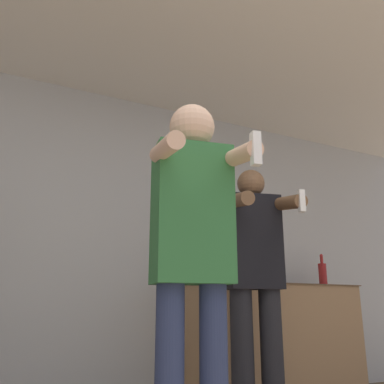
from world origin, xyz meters
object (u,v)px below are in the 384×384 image
(bottle_dark_rum, at_px, (261,270))
(bottle_green_wine, at_px, (242,269))
(person_woman_foreground, at_px, (193,247))
(person_man_side, at_px, (255,277))
(bottle_tall_gin, at_px, (323,274))
(bottle_brown_liquor, at_px, (223,268))

(bottle_dark_rum, bearing_deg, bottle_green_wine, 180.00)
(person_woman_foreground, relative_size, person_man_side, 0.99)
(bottle_dark_rum, bearing_deg, bottle_tall_gin, 0.00)
(bottle_green_wine, xyz_separation_m, bottle_brown_liquor, (-0.19, -0.00, -0.00))
(bottle_tall_gin, relative_size, person_woman_foreground, 0.18)
(person_woman_foreground, bearing_deg, person_man_side, 40.98)
(bottle_brown_liquor, height_order, person_man_side, person_man_side)
(bottle_green_wine, height_order, bottle_brown_liquor, bottle_brown_liquor)
(bottle_brown_liquor, distance_m, person_woman_foreground, 1.77)
(person_woman_foreground, bearing_deg, bottle_tall_gin, 34.12)
(bottle_brown_liquor, bearing_deg, person_woman_foreground, -125.24)
(bottle_green_wine, distance_m, person_woman_foreground, 1.88)
(person_woman_foreground, height_order, person_man_side, person_man_side)
(bottle_tall_gin, relative_size, bottle_brown_liquor, 0.96)
(bottle_green_wine, relative_size, person_woman_foreground, 0.19)
(person_man_side, bearing_deg, bottle_tall_gin, 28.82)
(bottle_brown_liquor, height_order, bottle_dark_rum, bottle_brown_liquor)
(bottle_brown_liquor, xyz_separation_m, person_man_side, (-0.17, -0.70, -0.12))
(bottle_brown_liquor, height_order, person_woman_foreground, person_woman_foreground)
(bottle_brown_liquor, bearing_deg, bottle_dark_rum, 0.00)
(bottle_green_wine, relative_size, bottle_tall_gin, 1.03)
(bottle_green_wine, relative_size, bottle_dark_rum, 1.00)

